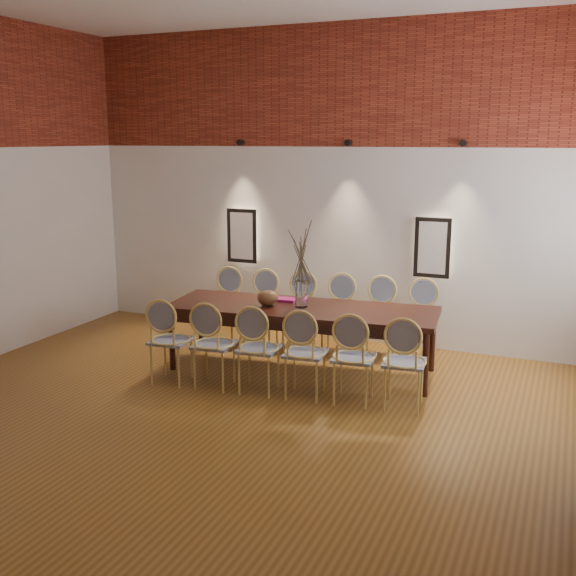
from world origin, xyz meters
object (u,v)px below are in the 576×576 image
at_px(chair_far_d, 338,316).
at_px(chair_far_f, 421,322).
at_px(book, 285,300).
at_px(chair_near_c, 259,348).
at_px(chair_far_e, 379,319).
at_px(chair_far_c, 299,313).
at_px(chair_near_e, 354,357).
at_px(chair_near_b, 214,344).
at_px(chair_near_d, 305,353).
at_px(bowl, 268,298).
at_px(dining_table, 302,339).
at_px(chair_far_a, 224,307).
at_px(chair_near_f, 404,362).
at_px(vase, 301,294).
at_px(chair_far_b, 261,310).
at_px(chair_near_a, 171,340).

relative_size(chair_far_d, chair_far_f, 1.00).
bearing_deg(chair_far_f, book, 19.78).
distance_m(chair_near_c, chair_far_d, 1.61).
relative_size(chair_far_d, chair_far_e, 1.00).
distance_m(chair_far_c, chair_far_d, 0.50).
bearing_deg(chair_near_e, chair_far_e, 90.00).
relative_size(chair_near_b, book, 3.62).
distance_m(chair_near_d, bowl, 1.03).
height_order(dining_table, chair_near_e, chair_near_e).
bearing_deg(chair_far_c, chair_near_d, 108.20).
bearing_deg(chair_near_c, book, 90.97).
xyz_separation_m(chair_far_a, chair_far_d, (1.50, 0.16, 0.00)).
bearing_deg(chair_far_a, chair_far_d, -180.00).
distance_m(chair_near_c, chair_near_f, 1.51).
height_order(chair_far_a, book, chair_far_a).
bearing_deg(chair_far_f, chair_far_a, -0.00).
height_order(dining_table, chair_far_c, chair_far_c).
xyz_separation_m(chair_near_d, chair_far_d, (-0.17, 1.52, 0.00)).
bearing_deg(vase, chair_far_a, 154.76).
xyz_separation_m(vase, book, (-0.28, 0.19, -0.14)).
relative_size(chair_near_b, chair_far_d, 1.00).
xyz_separation_m(chair_near_d, chair_far_b, (-1.17, 1.41, 0.00)).
relative_size(chair_far_a, book, 3.62).
distance_m(chair_far_d, chair_far_f, 1.01).
distance_m(chair_far_a, chair_far_c, 1.01).
height_order(chair_near_c, chair_far_c, same).
distance_m(chair_near_b, vase, 1.15).
xyz_separation_m(chair_far_c, chair_far_d, (0.50, 0.05, 0.00)).
bearing_deg(dining_table, chair_far_f, 31.31).
xyz_separation_m(dining_table, chair_near_a, (-1.17, -0.90, 0.09)).
relative_size(chair_far_c, chair_far_f, 1.00).
xyz_separation_m(chair_far_c, bowl, (-0.05, -0.83, 0.37)).
bearing_deg(chair_far_b, dining_table, 134.61).
relative_size(chair_near_b, chair_far_b, 1.00).
height_order(chair_far_c, book, chair_far_c).
bearing_deg(chair_near_d, chair_far_c, 108.20).
bearing_deg(chair_near_d, book, 117.91).
bearing_deg(book, chair_near_c, -82.82).
height_order(chair_far_a, chair_far_e, same).
xyz_separation_m(chair_near_a, chair_near_b, (0.50, 0.05, 0.00)).
xyz_separation_m(chair_far_e, bowl, (-1.05, -0.93, 0.37)).
xyz_separation_m(chair_near_d, bowl, (-0.71, 0.64, 0.37)).
xyz_separation_m(chair_near_c, vase, (0.16, 0.79, 0.43)).
bearing_deg(vase, chair_far_f, 37.38).
bearing_deg(bowl, chair_near_a, -134.38).
bearing_deg(chair_far_a, chair_near_c, 123.33).
height_order(chair_far_b, chair_far_e, same).
relative_size(chair_near_d, vase, 3.13).
bearing_deg(chair_far_e, book, 28.21).
relative_size(chair_near_e, chair_far_d, 1.00).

